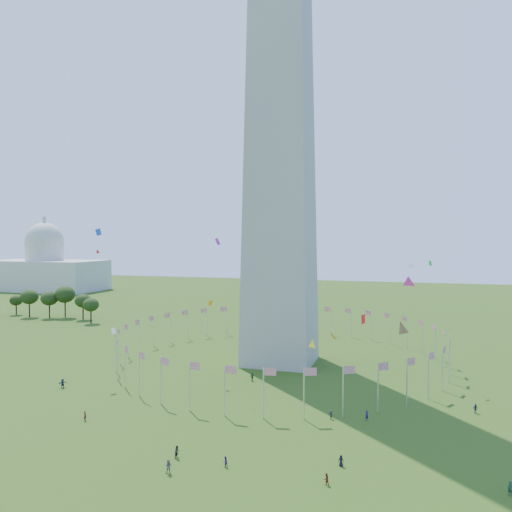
# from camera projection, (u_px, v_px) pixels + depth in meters

# --- Properties ---
(ground) EXTENTS (600.00, 600.00, 0.00)m
(ground) POSITION_uv_depth(u_px,v_px,m) (202.00, 438.00, 78.04)
(ground) COLOR #274510
(ground) RESTS_ON ground
(washington_monument) EXTENTS (16.80, 16.80, 169.00)m
(washington_monument) POSITION_uv_depth(u_px,v_px,m) (281.00, 23.00, 122.89)
(washington_monument) COLOR #AEA99B
(washington_monument) RESTS_ON ground
(flag_ring) EXTENTS (80.24, 80.24, 9.00)m
(flag_ring) POSITION_uv_depth(u_px,v_px,m) (280.00, 344.00, 125.69)
(flag_ring) COLOR silver
(flag_ring) RESTS_ON ground
(capitol_building) EXTENTS (70.00, 35.00, 46.00)m
(capitol_building) POSITION_uv_depth(u_px,v_px,m) (45.00, 252.00, 301.75)
(capitol_building) COLOR beige
(capitol_building) RESTS_ON ground
(crowd) EXTENTS (100.67, 74.31, 1.94)m
(crowd) POSITION_uv_depth(u_px,v_px,m) (242.00, 432.00, 78.21)
(crowd) COLOR #252525
(crowd) RESTS_ON ground
(kites_aloft) EXTENTS (106.26, 70.22, 33.59)m
(kites_aloft) POSITION_uv_depth(u_px,v_px,m) (315.00, 303.00, 92.10)
(kites_aloft) COLOR #CC2699
(kites_aloft) RESTS_ON ground
(tree_line_west) EXTENTS (55.38, 15.62, 12.66)m
(tree_line_west) POSITION_uv_depth(u_px,v_px,m) (40.00, 304.00, 195.96)
(tree_line_west) COLOR #2B4416
(tree_line_west) RESTS_ON ground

